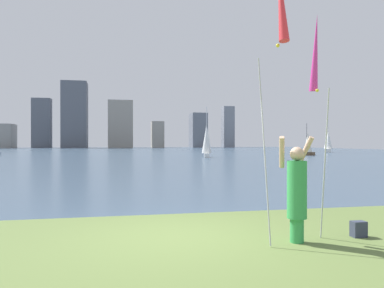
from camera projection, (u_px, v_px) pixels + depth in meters
The scene contains 15 objects.
ground at pixel (124, 154), 56.76m from camera, with size 120.00×138.00×0.12m.
person at pixel (297, 190), 6.42m from camera, with size 0.67×0.50×1.84m.
kite_flag_left at pixel (280, 7), 5.74m from camera, with size 0.16×1.14×4.62m.
kite_flag_right at pixel (316, 57), 6.89m from camera, with size 0.16×0.62×4.10m.
bag at pixel (359, 229), 6.78m from camera, with size 0.26×0.18×0.29m.
sailboat_1 at pixel (328, 142), 62.82m from camera, with size 2.06×2.80×5.51m.
sailboat_2 at pixel (308, 144), 48.26m from camera, with size 2.11×1.33×4.20m.
sailboat_6 at pixel (207, 141), 42.03m from camera, with size 1.30×2.25×5.71m.
skyline_tower_0 at pixel (4, 136), 106.68m from camera, with size 5.46×7.08×6.91m.
skyline_tower_1 at pixel (42, 123), 109.74m from camera, with size 5.29×3.66×14.64m.
skyline_tower_2 at pixel (75, 115), 109.98m from camera, with size 7.18×7.05×19.49m.
skyline_tower_3 at pixel (120, 124), 113.02m from camera, with size 7.42×3.99×14.42m.
skyline_tower_4 at pixel (157, 135), 115.99m from camera, with size 3.82×4.50×8.17m.
skyline_tower_5 at pixel (198, 130), 120.12m from camera, with size 4.88×6.75×11.02m.
skyline_tower_6 at pixel (228, 127), 122.59m from camera, with size 3.66×3.50×13.47m.
Camera 1 is at (-1.09, -6.74, 1.73)m, focal length 34.77 mm.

